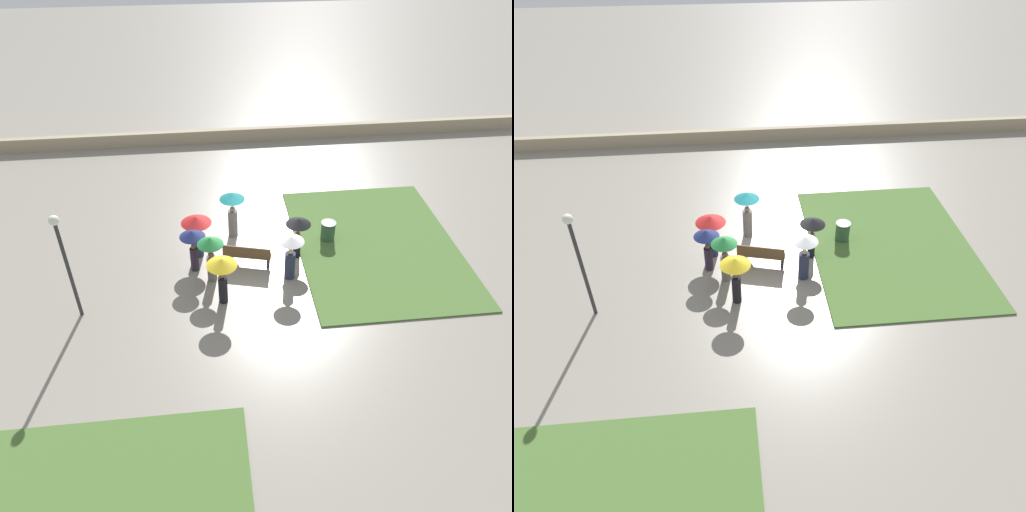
{
  "view_description": "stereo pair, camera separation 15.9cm",
  "coord_description": "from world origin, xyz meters",
  "views": [
    {
      "loc": [
        1.48,
        15.47,
        12.1
      ],
      "look_at": [
        -0.12,
        1.14,
        0.74
      ],
      "focal_mm": 35.0,
      "sensor_mm": 36.0,
      "label": 1
    },
    {
      "loc": [
        1.33,
        15.48,
        12.1
      ],
      "look_at": [
        -0.12,
        1.14,
        0.74
      ],
      "focal_mm": 35.0,
      "sensor_mm": 36.0,
      "label": 2
    }
  ],
  "objects": [
    {
      "name": "parapet_wall",
      "position": [
        0.0,
        -10.19,
        0.36
      ],
      "size": [
        45.0,
        0.35,
        0.72
      ],
      "color": "tan",
      "rests_on": "ground_plane"
    },
    {
      "name": "crowd_person_red",
      "position": [
        2.0,
        -0.12,
        1.32
      ],
      "size": [
        1.15,
        1.15,
        1.8
      ],
      "rotation": [
        0.0,
        0.0,
        3.53
      ],
      "color": "#282D47",
      "rests_on": "ground_plane"
    },
    {
      "name": "crowd_person_white",
      "position": [
        -1.31,
        1.59,
        1.19
      ],
      "size": [
        0.95,
        0.95,
        1.86
      ],
      "rotation": [
        0.0,
        0.0,
        2.63
      ],
      "color": "#282D47",
      "rests_on": "ground_plane"
    },
    {
      "name": "lamp_post",
      "position": [
        6.05,
        2.74,
        2.62
      ],
      "size": [
        0.32,
        0.32,
        4.03
      ],
      "color": "#2D2D30",
      "rests_on": "ground_plane"
    },
    {
      "name": "crowd_person_green",
      "position": [
        1.53,
        1.4,
        1.34
      ],
      "size": [
        0.95,
        0.95,
        1.89
      ],
      "rotation": [
        0.0,
        0.0,
        0.21
      ],
      "color": "slate",
      "rests_on": "ground_plane"
    },
    {
      "name": "crowd_person_teal",
      "position": [
        0.56,
        -1.29,
        1.39
      ],
      "size": [
        1.0,
        1.0,
        2.02
      ],
      "rotation": [
        0.0,
        0.0,
        3.63
      ],
      "color": "slate",
      "rests_on": "ground_plane"
    },
    {
      "name": "ground_plane",
      "position": [
        0.0,
        0.0,
        0.0
      ],
      "size": [
        90.0,
        90.0,
        0.0
      ],
      "primitive_type": "plane",
      "color": "gray"
    },
    {
      "name": "crowd_person_black",
      "position": [
        -1.79,
        0.37,
        1.31
      ],
      "size": [
        0.96,
        0.96,
        1.75
      ],
      "rotation": [
        0.0,
        0.0,
        2.63
      ],
      "color": "black",
      "rests_on": "ground_plane"
    },
    {
      "name": "crowd_person_navy",
      "position": [
        2.15,
        0.75,
        1.3
      ],
      "size": [
        0.94,
        0.94,
        1.77
      ],
      "rotation": [
        0.0,
        0.0,
        1.34
      ],
      "color": "#2D2333",
      "rests_on": "ground_plane"
    },
    {
      "name": "park_bench",
      "position": [
        0.18,
        0.68,
        0.47
      ],
      "size": [
        1.87,
        0.89,
        0.9
      ],
      "rotation": [
        0.0,
        0.0,
        -0.27
      ],
      "color": "brown",
      "rests_on": "ground_plane"
    },
    {
      "name": "crowd_person_yellow",
      "position": [
        1.2,
        2.62,
        1.43
      ],
      "size": [
        1.05,
        1.05,
        1.9
      ],
      "rotation": [
        0.0,
        0.0,
        3.43
      ],
      "color": "black",
      "rests_on": "ground_plane"
    },
    {
      "name": "trash_bin",
      "position": [
        -3.24,
        -0.56,
        0.42
      ],
      "size": [
        0.61,
        0.61,
        0.83
      ],
      "color": "#335638",
      "rests_on": "ground_plane"
    },
    {
      "name": "lawn_patch_near",
      "position": [
        -5.11,
        0.02,
        0.03
      ],
      "size": [
        6.32,
        8.5,
        0.06
      ],
      "color": "#4C7033",
      "rests_on": "ground_plane"
    }
  ]
}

